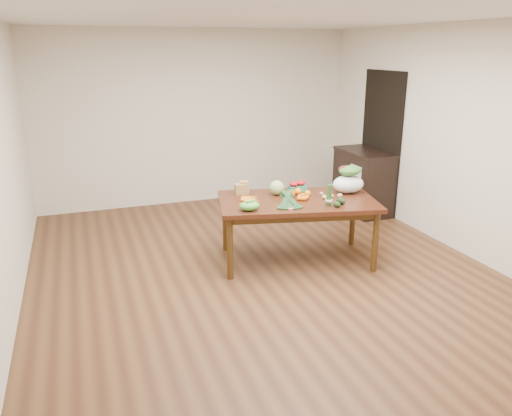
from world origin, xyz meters
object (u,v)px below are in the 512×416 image
object	(u,v)px
cabbage	(277,188)
salad_bag	(348,181)
mandarin_cluster	(303,197)
cabinet	(363,181)
paper_bag	(242,188)
kale_bunch	(289,200)
asparagus_bundle	(329,195)
dining_table	(296,230)

from	to	relation	value
cabbage	salad_bag	bearing A→B (deg)	-13.57
mandarin_cluster	salad_bag	bearing A→B (deg)	8.59
cabinet	paper_bag	xyz separation A→B (m)	(-2.26, -0.95, 0.35)
mandarin_cluster	kale_bunch	size ratio (longest dim) A/B	0.45
kale_bunch	salad_bag	world-z (taller)	salad_bag
paper_bag	asparagus_bundle	world-z (taller)	asparagus_bundle
asparagus_bundle	salad_bag	xyz separation A→B (m)	(0.47, 0.40, 0.02)
cabbage	cabinet	bearing A→B (deg)	31.04
cabinet	cabbage	xyz separation A→B (m)	(-1.88, -1.13, 0.37)
asparagus_bundle	cabbage	bearing A→B (deg)	134.80
cabbage	paper_bag	bearing A→B (deg)	154.46
salad_bag	cabbage	bearing A→B (deg)	166.43
cabinet	asparagus_bundle	xyz separation A→B (m)	(-1.51, -1.73, 0.40)
kale_bunch	salad_bag	size ratio (longest dim) A/B	1.04
cabbage	asparagus_bundle	xyz separation A→B (m)	(0.37, -0.60, 0.04)
cabbage	mandarin_cluster	xyz separation A→B (m)	(0.20, -0.30, -0.05)
kale_bunch	asparagus_bundle	size ratio (longest dim) A/B	1.60
cabinet	asparagus_bundle	world-z (taller)	asparagus_bundle
kale_bunch	asparagus_bundle	world-z (taller)	asparagus_bundle
mandarin_cluster	asparagus_bundle	bearing A→B (deg)	-60.17
cabbage	asparagus_bundle	world-z (taller)	asparagus_bundle
dining_table	mandarin_cluster	distance (m)	0.42
cabbage	kale_bunch	world-z (taller)	cabbage
cabbage	kale_bunch	distance (m)	0.50
cabinet	paper_bag	size ratio (longest dim) A/B	4.86
mandarin_cluster	salad_bag	size ratio (longest dim) A/B	0.47
mandarin_cluster	asparagus_bundle	world-z (taller)	asparagus_bundle
paper_bag	cabbage	size ratio (longest dim) A/B	1.21
cabinet	mandarin_cluster	size ratio (longest dim) A/B	5.67
dining_table	salad_bag	bearing A→B (deg)	17.46
salad_bag	asparagus_bundle	bearing A→B (deg)	-139.61
cabinet	mandarin_cluster	xyz separation A→B (m)	(-1.68, -1.43, 0.32)
cabinet	kale_bunch	world-z (taller)	cabinet
dining_table	cabinet	distance (m)	2.22
dining_table	cabbage	size ratio (longest dim) A/B	10.23
mandarin_cluster	salad_bag	distance (m)	0.65
dining_table	cabinet	xyz separation A→B (m)	(1.73, 1.39, 0.10)
cabinet	cabbage	distance (m)	2.23
salad_bag	paper_bag	bearing A→B (deg)	162.54
paper_bag	mandarin_cluster	xyz separation A→B (m)	(0.57, -0.48, -0.03)
mandarin_cluster	kale_bunch	xyz separation A→B (m)	(-0.26, -0.19, 0.04)
paper_bag	cabbage	world-z (taller)	cabbage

